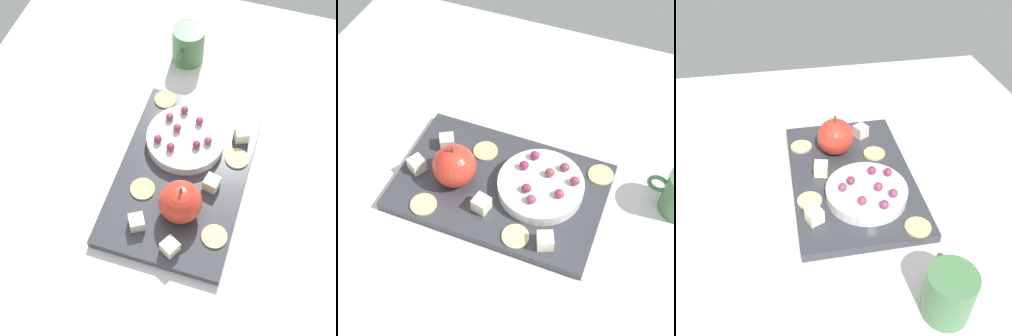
{
  "view_description": "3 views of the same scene",
  "coord_description": "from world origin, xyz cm",
  "views": [
    {
      "loc": [
        -47.08,
        -13.99,
        86.99
      ],
      "look_at": [
        -1.29,
        0.41,
        8.71
      ],
      "focal_mm": 51.66,
      "sensor_mm": 36.0,
      "label": 1
    },
    {
      "loc": [
        20.66,
        -51.71,
        78.34
      ],
      "look_at": [
        0.22,
        0.02,
        8.3
      ],
      "focal_mm": 52.28,
      "sensor_mm": 36.0,
      "label": 2
    },
    {
      "loc": [
        59.84,
        -14.61,
        58.09
      ],
      "look_at": [
        2.28,
        -4.1,
        9.59
      ],
      "focal_mm": 41.47,
      "sensor_mm": 36.0,
      "label": 3
    }
  ],
  "objects": [
    {
      "name": "grape_4",
      "position": [
        3.27,
        1.32,
        9.01
      ],
      "size": [
        1.8,
        1.62,
        1.69
      ],
      "primitive_type": "ellipsoid",
      "color": "#822B54",
      "rests_on": "serving_dish"
    },
    {
      "name": "cheese_cube_1",
      "position": [
        -1.16,
        -8.27,
        7.21
      ],
      "size": [
        3.24,
        3.24,
        2.72
      ],
      "primitive_type": "cube",
      "rotation": [
        0.0,
        0.0,
        1.36
      ],
      "color": "#ECF2C9",
      "rests_on": "platter"
    },
    {
      "name": "cracker_1",
      "position": [
        16.66,
        6.65,
        6.05
      ],
      "size": [
        4.75,
        4.75,
        0.4
      ],
      "primitive_type": "cylinder",
      "color": "#DDBF7C",
      "rests_on": "platter"
    },
    {
      "name": "grape_6",
      "position": [
        6.99,
        -5.24,
        8.92
      ],
      "size": [
        1.8,
        1.62,
        1.51
      ],
      "primitive_type": "ellipsoid",
      "color": "#903B4F",
      "rests_on": "serving_dish"
    },
    {
      "name": "platter",
      "position": [
        0.47,
        -2.09,
        4.92
      ],
      "size": [
        38.18,
        24.55,
        1.85
      ],
      "primitive_type": "cube",
      "color": "#35363C",
      "rests_on": "table"
    },
    {
      "name": "table",
      "position": [
        0.0,
        0.0,
        2.0
      ],
      "size": [
        110.34,
        100.0,
        4.0
      ],
      "primitive_type": "cube",
      "color": "silver",
      "rests_on": "ground"
    },
    {
      "name": "grape_3",
      "position": [
        11.16,
        -2.37,
        8.97
      ],
      "size": [
        1.8,
        1.62,
        1.62
      ],
      "primitive_type": "ellipsoid",
      "color": "#96364B",
      "rests_on": "serving_dish"
    },
    {
      "name": "cracker_3",
      "position": [
        6.5,
        -11.55,
        6.05
      ],
      "size": [
        4.75,
        4.75,
        0.4
      ],
      "primitive_type": "cylinder",
      "color": "#DABD89",
      "rests_on": "platter"
    },
    {
      "name": "grape_2",
      "position": [
        5.4,
        -3.34,
        8.93
      ],
      "size": [
        1.8,
        1.62,
        1.53
      ],
      "primitive_type": "ellipsoid",
      "color": "maroon",
      "rests_on": "serving_dish"
    },
    {
      "name": "serving_dish",
      "position": [
        7.21,
        -0.6,
        7.01
      ],
      "size": [
        15.73,
        15.73,
        2.31
      ],
      "primitive_type": "cylinder",
      "color": "silver",
      "rests_on": "platter"
    },
    {
      "name": "cracker_0",
      "position": [
        -5.68,
        4.14,
        6.05
      ],
      "size": [
        4.75,
        4.75,
        0.4
      ],
      "primitive_type": "cylinder",
      "color": "#D1C57D",
      "rests_on": "platter"
    },
    {
      "name": "cracker_2",
      "position": [
        -11.09,
        -11.46,
        6.05
      ],
      "size": [
        4.75,
        4.75,
        0.4
      ],
      "primitive_type": "cylinder",
      "color": "#D4BB89",
      "rests_on": "platter"
    },
    {
      "name": "cheese_cube_0",
      "position": [
        -15.9,
        -4.54,
        7.21
      ],
      "size": [
        3.7,
        3.7,
        2.72
      ],
      "primitive_type": "cube",
      "rotation": [
        0.0,
        0.0,
        1.07
      ],
      "color": "#F9F3CA",
      "rests_on": "platter"
    },
    {
      "name": "grape_0",
      "position": [
        8.13,
        1.43,
        8.99
      ],
      "size": [
        1.8,
        1.62,
        1.65
      ],
      "primitive_type": "ellipsoid",
      "color": "#923944",
      "rests_on": "serving_dish"
    },
    {
      "name": "cheese_cube_3",
      "position": [
        11.64,
        -11.21,
        7.21
      ],
      "size": [
        3.57,
        3.57,
        2.72
      ],
      "primitive_type": "cube",
      "rotation": [
        0.0,
        0.0,
        0.4
      ],
      "color": "#F9F3CA",
      "rests_on": "platter"
    },
    {
      "name": "apple_whole",
      "position": [
        -8.14,
        -4.07,
        9.84
      ],
      "size": [
        7.97,
        7.97,
        7.97
      ],
      "primitive_type": "sphere",
      "color": "red",
      "rests_on": "platter"
    },
    {
      "name": "grape_7",
      "position": [
        4.33,
        4.29,
        8.98
      ],
      "size": [
        1.8,
        1.62,
        1.64
      ],
      "primitive_type": "ellipsoid",
      "color": "#862B55",
      "rests_on": "serving_dish"
    },
    {
      "name": "cheese_cube_2",
      "position": [
        -13.13,
        2.66,
        7.21
      ],
      "size": [
        3.71,
        3.71,
        2.72
      ],
      "primitive_type": "cube",
      "rotation": [
        0.0,
        0.0,
        0.51
      ],
      "color": "#F3E0C2",
      "rests_on": "platter"
    },
    {
      "name": "grape_1",
      "position": [
        10.28,
        3.71,
        8.93
      ],
      "size": [
        1.8,
        1.62,
        1.53
      ],
      "primitive_type": "ellipsoid",
      "color": "#843453",
      "rests_on": "serving_dish"
    },
    {
      "name": "apple_stem",
      "position": [
        -8.14,
        -4.07,
        14.42
      ],
      "size": [
        0.5,
        0.5,
        1.2
      ],
      "primitive_type": "cylinder",
      "color": "brown",
      "rests_on": "apple_whole"
    },
    {
      "name": "grape_5",
      "position": [
        12.9,
        1.3,
        8.98
      ],
      "size": [
        1.8,
        1.62,
        1.64
      ],
      "primitive_type": "ellipsoid",
      "color": "#833659",
      "rests_on": "serving_dish"
    }
  ]
}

